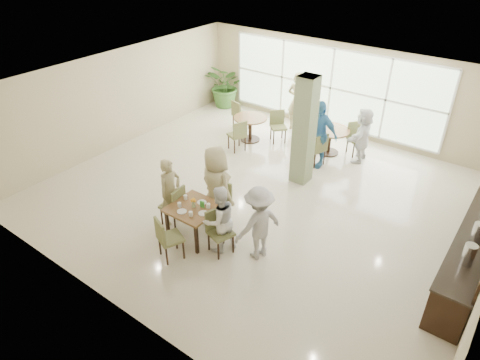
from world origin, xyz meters
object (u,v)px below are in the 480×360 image
Objects in this scene: main_table at (194,211)px; potted_plant at (226,86)px; round_table_right at (330,135)px; teen_left at (171,192)px; adult_standing at (297,102)px; teen_far at (216,186)px; round_table_left at (250,123)px; teen_right at (219,220)px; adult_b at (362,135)px; buffet_counter at (478,239)px; teen_standing at (259,223)px; adult_a at (318,134)px.

potted_plant is at bearing 122.84° from main_table.
teen_left is at bearing -104.71° from round_table_right.
main_table is 6.12m from adult_standing.
teen_left is at bearing 48.11° from teen_far.
round_table_left is 1.72m from adult_standing.
round_table_right is 5.27m from teen_left.
round_table_right is (2.33, 0.66, 0.02)m from round_table_left.
adult_b reaches higher than teen_right.
round_table_left is 0.92× the size of round_table_right.
adult_b is at bearing -9.72° from potted_plant.
teen_left is 1.00× the size of adult_b.
adult_standing is (0.75, 1.50, 0.40)m from round_table_left.
teen_left is (-0.76, 0.10, 0.12)m from main_table.
round_table_left is 2.86m from potted_plant.
potted_plant is at bearing -41.28° from teen_far.
main_table is 7.44m from potted_plant.
teen_standing is (-3.54, -2.39, 0.25)m from buffet_counter.
adult_a is 1.32m from adult_b.
adult_a is (1.36, 4.24, 0.16)m from teen_left.
main_table is 5.23m from round_table_right.
potted_plant is 8.08m from teen_standing.
adult_a is (4.62, -1.91, 0.16)m from potted_plant.
main_table is at bearing -69.96° from teen_right.
teen_left is at bearing -155.76° from buffet_counter.
buffet_counter reaches higher than round_table_left.
round_table_right is at bearing 150.29° from buffet_counter.
round_table_right is 4.73m from potted_plant.
adult_a is at bearing 132.19° from adult_standing.
round_table_left is 2.39m from adult_a.
teen_far is 0.97m from teen_right.
adult_a is (0.02, -0.85, 0.36)m from round_table_right.
adult_b is (0.04, 5.01, -0.02)m from teen_standing.
buffet_counter is at bearing 143.34° from teen_right.
main_table is at bearing 98.35° from teen_far.
main_table is at bearing -98.96° from adult_a.
round_table_left is at bearing -122.71° from teen_standing.
adult_standing is (-1.01, 6.03, 0.29)m from main_table.
main_table is 0.51× the size of adult_standing.
buffet_counter is (4.40, -2.51, -0.02)m from round_table_right.
round_table_left is 0.53× the size of adult_standing.
teen_standing reaches higher than teen_right.
round_table_left is 0.65× the size of potted_plant.
adult_a is at bearing 82.24° from main_table.
round_table_right is 0.70× the size of potted_plant.
adult_a is at bearing -147.94° from teen_standing.
buffet_counter is at bearing -21.59° from potted_plant.
adult_a is at bearing -22.40° from potted_plant.
main_table and round_table_right have the same top height.
teen_far is at bearing -99.64° from adult_a.
potted_plant is (-4.03, 6.25, 0.12)m from main_table.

